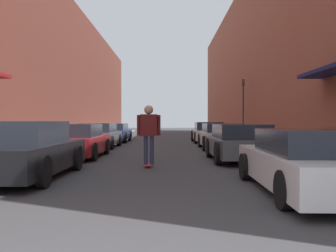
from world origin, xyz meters
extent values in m
plane|color=#38383A|center=(0.00, 19.54, 0.00)|extent=(107.46, 107.46, 0.00)
cube|color=#A3A099|center=(-4.99, 24.42, 0.06)|extent=(1.80, 48.85, 0.12)
cube|color=#A3A099|center=(4.99, 24.42, 0.06)|extent=(1.80, 48.85, 0.12)
cube|color=brown|center=(-7.89, 24.42, 4.77)|extent=(4.00, 48.85, 9.53)
cube|color=brown|center=(7.89, 24.42, 5.68)|extent=(4.00, 48.85, 11.36)
cube|color=black|center=(-2.96, 6.74, 0.50)|extent=(1.89, 4.50, 0.64)
cube|color=#232833|center=(-2.96, 6.52, 1.09)|extent=(1.65, 2.34, 0.54)
cylinder|color=black|center=(-3.87, 8.14, 0.34)|extent=(0.18, 0.67, 0.67)
cylinder|color=black|center=(-2.04, 8.14, 0.34)|extent=(0.18, 0.67, 0.67)
cylinder|color=black|center=(-2.04, 5.35, 0.34)|extent=(0.18, 0.67, 0.67)
cube|color=maroon|center=(-3.01, 11.86, 0.47)|extent=(1.96, 4.31, 0.60)
cube|color=#232833|center=(-3.01, 11.64, 1.02)|extent=(1.72, 2.24, 0.48)
cylinder|color=black|center=(-3.97, 13.19, 0.32)|extent=(0.18, 0.63, 0.63)
cylinder|color=black|center=(-2.06, 13.19, 0.32)|extent=(0.18, 0.63, 0.63)
cylinder|color=black|center=(-3.97, 10.52, 0.32)|extent=(0.18, 0.63, 0.63)
cylinder|color=black|center=(-2.06, 10.52, 0.32)|extent=(0.18, 0.63, 0.63)
cube|color=#515459|center=(-3.06, 16.98, 0.49)|extent=(1.79, 4.42, 0.61)
cube|color=#232833|center=(-3.06, 16.76, 1.02)|extent=(1.55, 2.31, 0.46)
cylinder|color=black|center=(-3.90, 18.34, 0.33)|extent=(0.18, 0.66, 0.66)
cylinder|color=black|center=(-2.22, 18.34, 0.33)|extent=(0.18, 0.66, 0.66)
cylinder|color=black|center=(-3.90, 15.62, 0.33)|extent=(0.18, 0.66, 0.66)
cylinder|color=black|center=(-2.22, 15.62, 0.33)|extent=(0.18, 0.66, 0.66)
cube|color=navy|center=(-3.09, 22.28, 0.49)|extent=(1.98, 4.67, 0.60)
cube|color=#232833|center=(-3.09, 22.05, 1.00)|extent=(1.70, 2.45, 0.42)
cylinder|color=black|center=(-4.00, 23.71, 0.34)|extent=(0.18, 0.69, 0.69)
cylinder|color=black|center=(-2.18, 23.71, 0.34)|extent=(0.18, 0.69, 0.69)
cylinder|color=black|center=(-4.00, 20.84, 0.34)|extent=(0.18, 0.69, 0.69)
cylinder|color=black|center=(-2.18, 20.84, 0.34)|extent=(0.18, 0.69, 0.69)
cube|color=silver|center=(3.13, 4.98, 0.46)|extent=(1.92, 4.76, 0.59)
cube|color=#232833|center=(3.13, 4.74, 0.98)|extent=(1.65, 2.49, 0.44)
cylinder|color=black|center=(2.25, 6.44, 0.31)|extent=(0.18, 0.61, 0.61)
cylinder|color=black|center=(4.01, 6.44, 0.31)|extent=(0.18, 0.61, 0.61)
cylinder|color=black|center=(2.25, 3.52, 0.31)|extent=(0.18, 0.61, 0.61)
cube|color=#515459|center=(2.93, 10.57, 0.48)|extent=(1.96, 4.04, 0.57)
cube|color=#232833|center=(2.93, 10.37, 1.01)|extent=(1.69, 2.12, 0.48)
cylinder|color=black|center=(2.01, 11.81, 0.36)|extent=(0.18, 0.72, 0.72)
cylinder|color=black|center=(3.84, 11.81, 0.36)|extent=(0.18, 0.72, 0.72)
cylinder|color=black|center=(2.01, 9.34, 0.36)|extent=(0.18, 0.72, 0.72)
cylinder|color=black|center=(3.84, 9.34, 0.36)|extent=(0.18, 0.72, 0.72)
cube|color=silver|center=(3.05, 16.02, 0.51)|extent=(1.93, 4.04, 0.64)
cube|color=#232833|center=(3.05, 15.82, 1.04)|extent=(1.67, 2.12, 0.42)
cylinder|color=black|center=(2.14, 17.26, 0.34)|extent=(0.18, 0.69, 0.69)
cylinder|color=black|center=(3.96, 17.26, 0.34)|extent=(0.18, 0.69, 0.69)
cylinder|color=black|center=(2.14, 14.77, 0.34)|extent=(0.18, 0.69, 0.69)
cylinder|color=black|center=(3.96, 14.77, 0.34)|extent=(0.18, 0.69, 0.69)
cube|color=silver|center=(3.05, 21.80, 0.50)|extent=(1.89, 4.64, 0.61)
cube|color=#232833|center=(3.05, 21.57, 1.05)|extent=(1.65, 2.42, 0.50)
cylinder|color=black|center=(2.15, 23.23, 0.36)|extent=(0.18, 0.71, 0.71)
cylinder|color=black|center=(3.95, 23.23, 0.36)|extent=(0.18, 0.71, 0.71)
cylinder|color=black|center=(2.15, 20.37, 0.36)|extent=(0.18, 0.71, 0.71)
cylinder|color=black|center=(3.95, 20.37, 0.36)|extent=(0.18, 0.71, 0.71)
cube|color=#B2231E|center=(-0.10, 8.92, 0.07)|extent=(0.20, 0.78, 0.02)
cylinder|color=beige|center=(-0.18, 9.17, 0.03)|extent=(0.03, 0.06, 0.06)
cylinder|color=beige|center=(-0.02, 9.17, 0.03)|extent=(0.03, 0.06, 0.06)
cylinder|color=beige|center=(-0.18, 8.67, 0.03)|extent=(0.03, 0.06, 0.06)
cylinder|color=beige|center=(-0.02, 8.67, 0.03)|extent=(0.03, 0.06, 0.06)
cylinder|color=#2D3351|center=(-0.19, 8.92, 0.49)|extent=(0.13, 0.13, 0.84)
cylinder|color=#2D3351|center=(-0.01, 8.92, 0.49)|extent=(0.13, 0.13, 0.84)
cube|color=maroon|center=(-0.10, 8.92, 1.24)|extent=(0.50, 0.23, 0.64)
sphere|color=tan|center=(-0.10, 8.92, 1.69)|extent=(0.27, 0.27, 0.27)
cylinder|color=maroon|center=(-0.40, 8.92, 1.24)|extent=(0.10, 0.10, 0.61)
cylinder|color=maroon|center=(0.20, 8.92, 1.24)|extent=(0.10, 0.10, 0.61)
cylinder|color=#2D2D2D|center=(5.41, 22.35, 2.11)|extent=(0.10, 0.10, 3.98)
cube|color=#332D0F|center=(5.41, 22.35, 3.88)|extent=(0.16, 0.16, 0.45)
sphere|color=red|center=(5.41, 22.26, 3.99)|extent=(0.11, 0.11, 0.11)
camera|label=1|loc=(0.47, -2.17, 1.36)|focal=40.00mm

